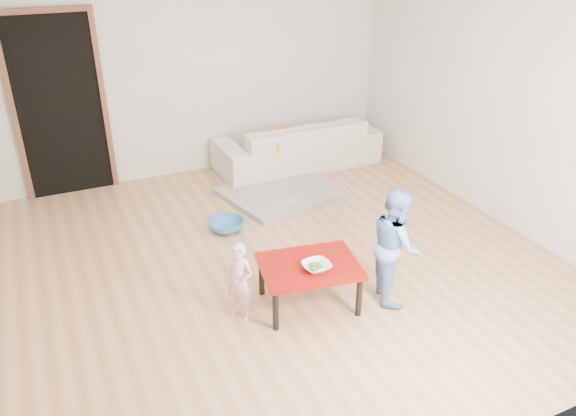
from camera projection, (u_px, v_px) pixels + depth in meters
floor at (279, 260)px, 5.38m from camera, size 5.00×5.00×0.01m
back_wall at (195, 70)px, 6.82m from camera, size 5.00×0.02×2.60m
right_wall at (502, 97)px, 5.73m from camera, size 0.02×5.00×2.60m
doorway at (60, 108)px, 6.33m from camera, size 1.02×0.08×2.11m
sofa at (297, 144)px, 7.34m from camera, size 2.16×0.89×0.62m
cushion at (282, 139)px, 7.01m from camera, size 0.59×0.54×0.13m
red_table at (309, 284)px, 4.66m from camera, size 0.89×0.72×0.40m
bowl at (317, 266)px, 4.49m from camera, size 0.23×0.23×0.06m
broccoli at (317, 266)px, 4.49m from camera, size 0.12×0.12×0.06m
child_pink at (240, 282)px, 4.45m from camera, size 0.28×0.29×0.67m
child_blue at (395, 245)px, 4.65m from camera, size 0.52×0.59×1.00m
basin at (226, 225)px, 5.87m from camera, size 0.37×0.37×0.12m
blanket at (282, 192)px, 6.68m from camera, size 1.49×1.33×0.06m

